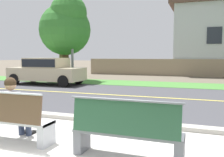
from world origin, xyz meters
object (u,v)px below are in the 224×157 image
(seated_person_grey, at_px, (15,106))
(car_beige_near, at_px, (47,70))
(bench_left, at_px, (8,119))
(bench_right, at_px, (126,132))
(streetlamp, at_px, (74,22))
(shade_tree_far_left, at_px, (66,26))

(seated_person_grey, height_order, car_beige_near, car_beige_near)
(car_beige_near, bearing_deg, bench_left, -59.76)
(car_beige_near, bearing_deg, seated_person_grey, -59.12)
(bench_right, height_order, streetlamp, streetlamp)
(seated_person_grey, bearing_deg, streetlamp, 112.51)
(bench_right, xyz_separation_m, car_beige_near, (-7.31, 8.49, 0.40))
(streetlamp, height_order, shade_tree_far_left, streetlamp)
(bench_left, xyz_separation_m, seated_person_grey, (0.03, 0.17, 0.22))
(bench_left, xyz_separation_m, streetlamp, (-4.29, 10.59, 3.36))
(streetlamp, bearing_deg, car_beige_near, -107.52)
(bench_left, relative_size, car_beige_near, 0.41)
(bench_right, height_order, seated_person_grey, seated_person_grey)
(seated_person_grey, xyz_separation_m, streetlamp, (-4.32, 10.42, 3.14))
(seated_person_grey, height_order, shade_tree_far_left, shade_tree_far_left)
(car_beige_near, distance_m, streetlamp, 3.68)
(streetlamp, xyz_separation_m, shade_tree_far_left, (-0.72, 0.28, -0.17))
(bench_left, bearing_deg, streetlamp, 112.07)
(bench_right, distance_m, seated_person_grey, 2.35)
(bench_right, bearing_deg, seated_person_grey, 175.84)
(shade_tree_far_left, bearing_deg, seated_person_grey, -64.79)
(car_beige_near, bearing_deg, shade_tree_far_left, 91.36)
(bench_left, height_order, seated_person_grey, seated_person_grey)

